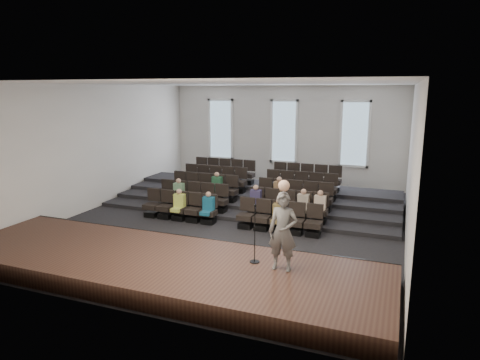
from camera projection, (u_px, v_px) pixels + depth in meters
name	position (u px, v px, depth m)	size (l,w,h in m)	color
ground	(233.00, 221.00, 15.91)	(14.00, 14.00, 0.00)	black
ceiling	(232.00, 83.00, 14.87)	(12.00, 14.00, 0.02)	white
wall_back	(284.00, 135.00, 21.80)	(12.00, 0.04, 5.00)	silver
wall_front	(108.00, 201.00, 8.98)	(12.00, 0.04, 5.00)	silver
wall_left	(97.00, 147.00, 17.51)	(0.04, 14.00, 5.00)	silver
wall_right	(412.00, 165.00, 13.28)	(0.04, 14.00, 5.00)	silver
stage	(160.00, 267.00, 11.21)	(11.80, 3.60, 0.50)	#40281B
stage_lip	(192.00, 244.00, 12.82)	(11.80, 0.06, 0.52)	black
risers	(260.00, 196.00, 18.77)	(11.80, 4.80, 0.60)	black
seating_rows	(247.00, 194.00, 17.18)	(6.80, 4.70, 1.67)	black
windows	(284.00, 132.00, 21.70)	(8.44, 0.10, 3.24)	white
audience	(245.00, 199.00, 15.93)	(6.05, 2.64, 1.10)	#C9DA57
speaker	(283.00, 232.00, 10.24)	(0.70, 0.46, 1.93)	#565452
mic_stand	(255.00, 245.00, 10.78)	(0.26, 0.26, 1.53)	black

